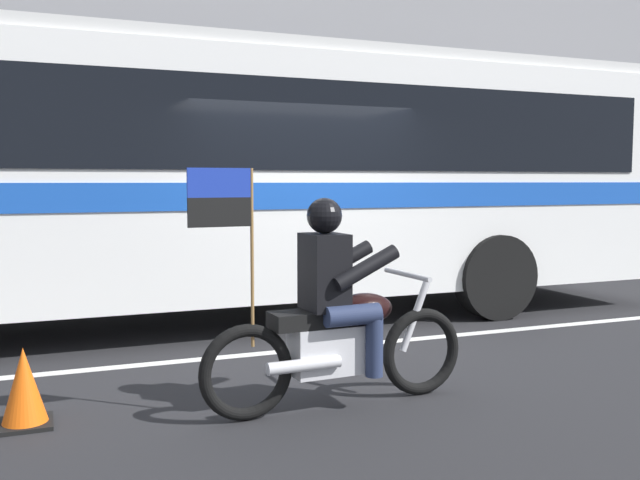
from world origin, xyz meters
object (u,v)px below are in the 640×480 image
Objects in this scene: transit_bus at (228,165)px; fire_hydrant at (235,254)px; traffic_cone at (24,389)px; motorcycle_with_rider at (336,319)px.

transit_bus is 14.73× the size of fire_hydrant.
transit_bus is at bearing 54.48° from traffic_cone.
transit_bus is 3.01m from fire_hydrant.
motorcycle_with_rider is at bearing -91.24° from transit_bus.
transit_bus is 4.17m from traffic_cone.
motorcycle_with_rider is 3.99× the size of traffic_cone.
motorcycle_with_rider reaches higher than traffic_cone.
traffic_cone is (-2.97, -5.70, -0.26)m from fire_hydrant.
motorcycle_with_rider is at bearing -10.94° from traffic_cone.
motorcycle_with_rider is 2.93× the size of fire_hydrant.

